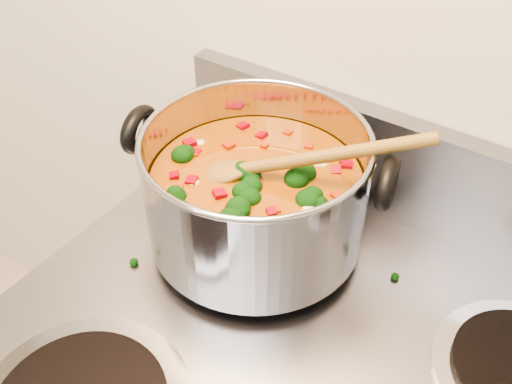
# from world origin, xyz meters

# --- Properties ---
(stockpot) EXTENTS (0.35, 0.29, 0.17)m
(stockpot) POSITION_xyz_m (-0.11, 1.32, 1.01)
(stockpot) COLOR #9D9DA5
(stockpot) RESTS_ON electric_range
(wooden_spoon) EXTENTS (0.28, 0.15, 0.12)m
(wooden_spoon) POSITION_xyz_m (-0.10, 1.33, 1.06)
(wooden_spoon) COLOR brown
(wooden_spoon) RESTS_ON stockpot
(cooktop_crumbs) EXTENTS (0.36, 0.06, 0.01)m
(cooktop_crumbs) POSITION_xyz_m (-0.10, 1.45, 0.92)
(cooktop_crumbs) COLOR black
(cooktop_crumbs) RESTS_ON electric_range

